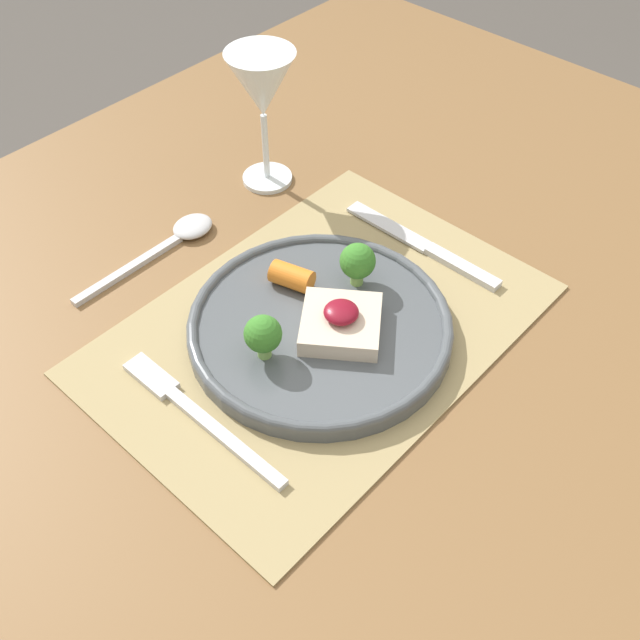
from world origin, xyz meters
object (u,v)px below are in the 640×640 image
at_px(fork, 191,409).
at_px(wine_glass_near, 262,90).
at_px(dinner_plate, 320,323).
at_px(knife, 431,250).
at_px(spoon, 177,237).

bearing_deg(fork, wine_glass_near, 35.72).
relative_size(dinner_plate, knife, 1.29).
xyz_separation_m(fork, wine_glass_near, (0.31, 0.21, 0.12)).
height_order(fork, spoon, spoon).
distance_m(fork, knife, 0.34).
relative_size(fork, knife, 1.00).
distance_m(dinner_plate, knife, 0.18).
bearing_deg(dinner_plate, fork, 171.99).
bearing_deg(fork, knife, -3.71).
xyz_separation_m(dinner_plate, spoon, (-0.00, 0.23, -0.01)).
height_order(spoon, wine_glass_near, wine_glass_near).
distance_m(knife, spoon, 0.30).
bearing_deg(dinner_plate, knife, -2.89).
bearing_deg(dinner_plate, wine_glass_near, 56.68).
distance_m(dinner_plate, spoon, 0.23).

